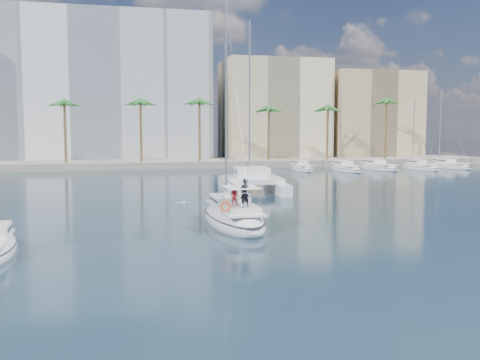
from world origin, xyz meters
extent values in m
plane|color=black|center=(0.00, 0.00, 0.00)|extent=(160.00, 160.00, 0.00)
cube|color=gray|center=(0.00, 61.00, 0.60)|extent=(120.00, 14.00, 1.20)
cube|color=silver|center=(-12.00, 73.00, 14.00)|extent=(42.00, 16.00, 28.00)
cube|color=beige|center=(22.00, 70.00, 10.00)|extent=(20.00, 14.00, 20.00)
cube|color=tan|center=(42.00, 68.00, 9.00)|extent=(18.00, 12.00, 18.00)
cylinder|color=brown|center=(0.00, 57.00, 5.25)|extent=(0.44, 0.44, 10.50)
sphere|color=#256425|center=(0.00, 57.00, 10.50)|extent=(3.60, 3.60, 3.60)
cylinder|color=brown|center=(34.00, 57.00, 5.25)|extent=(0.44, 0.44, 10.50)
sphere|color=#256425|center=(34.00, 57.00, 10.50)|extent=(3.60, 3.60, 3.60)
ellipsoid|color=silver|center=(-0.62, 2.31, 0.33)|extent=(3.59, 10.89, 2.25)
ellipsoid|color=black|center=(-0.62, 2.31, 0.65)|extent=(3.63, 11.00, 0.18)
cube|color=silver|center=(-0.61, 2.11, 1.19)|extent=(2.56, 8.17, 0.12)
cube|color=silver|center=(-0.63, 3.36, 1.55)|extent=(2.37, 3.58, 0.60)
cube|color=black|center=(-0.63, 3.36, 1.57)|extent=(2.38, 3.16, 0.14)
cylinder|color=#B7BABF|center=(-0.65, 4.61, 8.36)|extent=(0.15, 0.15, 14.22)
cylinder|color=#B7BABF|center=(-0.62, 2.42, 2.75)|extent=(0.17, 4.38, 0.11)
cube|color=silver|center=(-0.59, 0.02, 1.43)|extent=(2.09, 2.74, 0.36)
cube|color=silver|center=(-0.59, -0.08, 2.80)|extent=(2.09, 2.74, 0.04)
torus|color=silver|center=(-0.57, -1.02, 2.10)|extent=(0.96, 0.07, 0.96)
torus|color=red|center=(-1.89, -1.46, 1.80)|extent=(0.63, 0.20, 0.64)
imported|color=black|center=(-0.54, -0.83, 2.51)|extent=(0.74, 0.58, 1.81)
imported|color=#A91A23|center=(-0.97, 0.28, 2.23)|extent=(0.77, 0.75, 1.26)
cube|color=silver|center=(3.04, 22.00, 0.55)|extent=(2.52, 12.51, 1.10)
cube|color=silver|center=(8.04, 21.46, 0.55)|extent=(2.52, 12.51, 1.10)
cube|color=silver|center=(5.47, 21.11, 1.30)|extent=(6.33, 7.41, 0.50)
cube|color=silver|center=(5.54, 21.73, 2.00)|extent=(3.80, 4.08, 1.00)
cube|color=black|center=(5.54, 21.73, 2.05)|extent=(3.77, 3.59, 0.18)
cylinder|color=#B7BABF|center=(5.74, 23.59, 9.80)|extent=(0.18, 0.18, 16.61)
ellipsoid|color=silver|center=(-3.47, 7.03, 0.94)|extent=(0.24, 0.46, 0.22)
sphere|color=silver|center=(-3.47, 7.25, 0.96)|extent=(0.12, 0.12, 0.12)
cube|color=gray|center=(-3.79, 7.03, 0.97)|extent=(0.53, 0.19, 0.12)
cube|color=gray|center=(-3.14, 7.03, 0.97)|extent=(0.53, 0.19, 0.12)
camera|label=1|loc=(-8.13, -33.00, 6.42)|focal=40.00mm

